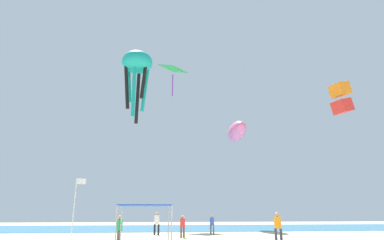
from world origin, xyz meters
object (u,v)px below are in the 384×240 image
Objects in this scene: person_central at (157,221)px; banner_flag at (75,204)px; person_near_tent at (119,227)px; canopy_tent at (145,207)px; person_far_shore at (212,223)px; person_leftmost at (183,224)px; kite_diamond_green at (173,70)px; kite_octopus_teal at (137,66)px; kite_box_orange at (341,98)px; kite_inflatable_pink at (237,131)px; person_rightmost at (278,224)px.

person_central is 0.48× the size of banner_flag.
canopy_tent is at bearing -158.40° from person_near_tent.
person_far_shore is at bearing 37.52° from banner_flag.
canopy_tent reaches higher than person_leftmost.
kite_diamond_green is at bearing -102.78° from person_central.
person_central is (0.88, 10.15, -1.01)m from canopy_tent.
banner_flag is at bearing 171.20° from person_leftmost.
kite_box_orange is at bearing -143.38° from kite_octopus_teal.
kite_inflatable_pink is at bearing -142.84° from person_central.
person_leftmost is at bearing -133.84° from kite_diamond_green.
person_central is at bearing -142.43° from kite_diamond_green.
person_central is 13.33m from kite_octopus_teal.
kite_octopus_teal reaches higher than person_central.
kite_inflatable_pink is at bearing 47.57° from banner_flag.
kite_diamond_green is at bearing 145.50° from person_far_shore.
person_near_tent is at bearing -172.24° from person_leftmost.
kite_box_orange is at bearing -49.92° from person_leftmost.
kite_box_orange is (12.84, -2.38, 9.96)m from person_leftmost.
person_far_shore is 0.23× the size of kite_inflatable_pink.
kite_octopus_teal reaches higher than kite_box_orange.
kite_octopus_teal is (3.20, 2.57, 10.85)m from banner_flag.
kite_box_orange is at bearing -99.09° from kite_diamond_green.
canopy_tent is 12.16m from kite_octopus_teal.
person_near_tent reaches higher than person_leftmost.
person_far_shore is at bearing 115.08° from person_rightmost.
canopy_tent is 7.20m from person_leftmost.
kite_octopus_teal is at bearing -146.30° from kite_diamond_green.
person_near_tent is 0.28× the size of kite_octopus_teal.
kite_diamond_green reaches higher than kite_box_orange.
kite_box_orange is at bearing 25.92° from person_rightmost.
kite_octopus_teal is at bearing 144.90° from kite_inflatable_pink.
kite_octopus_teal reaches higher than person_near_tent.
person_leftmost is 4.58m from person_far_shore.
banner_flag is 0.84× the size of kite_diamond_green.
person_rightmost is at bearing 127.70° from person_central.
kite_box_orange reaches higher than canopy_tent.
person_leftmost is at bearing 62.96° from kite_box_orange.
person_central is at bearing -72.14° from kite_octopus_teal.
person_central is at bearing 138.81° from person_rightmost.
kite_inflatable_pink is 15.38m from kite_box_orange.
person_leftmost is 4.07m from person_central.
person_far_shore is 0.42× the size of banner_flag.
kite_inflatable_pink reaches higher than person_leftmost.
person_rightmost is 29.62m from kite_diamond_green.
kite_inflatable_pink is 1.22× the size of kite_octopus_teal.
person_near_tent is 0.87× the size of person_central.
person_far_shore is 14.94m from kite_octopus_teal.
canopy_tent is 0.64× the size of kite_diamond_green.
person_leftmost reaches higher than person_far_shore.
banner_flag reaches higher than person_leftmost.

